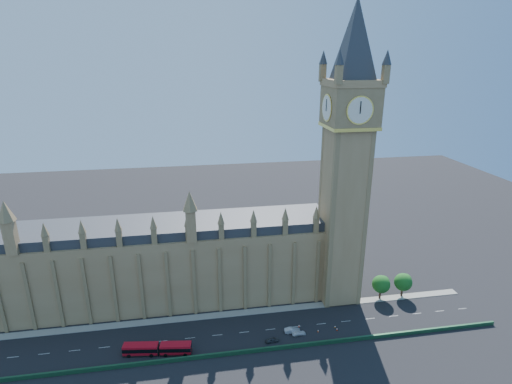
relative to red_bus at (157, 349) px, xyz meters
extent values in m
plane|color=black|center=(20.88, 5.14, -1.67)|extent=(400.00, 400.00, 0.00)
cube|color=#957248|center=(-4.12, 27.14, 10.83)|extent=(120.00, 20.00, 25.00)
cube|color=#2D3035|center=(-4.12, 27.14, 24.83)|extent=(120.00, 18.00, 3.00)
cube|color=#957248|center=(58.88, 19.14, 27.33)|extent=(12.00, 12.00, 58.00)
cube|color=olive|center=(58.88, 19.14, 62.33)|extent=(14.00, 14.00, 12.00)
cylinder|color=silver|center=(58.88, 11.99, 62.33)|extent=(7.20, 0.30, 7.20)
cube|color=#957248|center=(58.88, 19.14, 69.33)|extent=(14.50, 14.50, 2.00)
cube|color=#1E4C2D|center=(20.88, -3.86, -1.07)|extent=(160.00, 0.60, 1.20)
cube|color=gray|center=(20.88, 14.64, -1.59)|extent=(160.00, 3.00, 0.16)
cylinder|color=#382619|center=(72.88, 15.14, 0.33)|extent=(0.70, 0.70, 4.00)
sphere|color=#124415|center=(72.88, 15.14, 3.83)|extent=(6.00, 6.00, 6.00)
sphere|color=#124415|center=(73.68, 15.44, 4.43)|extent=(4.38, 4.38, 4.38)
cylinder|color=#382619|center=(80.88, 15.14, 0.33)|extent=(0.70, 0.70, 4.00)
sphere|color=#124415|center=(80.88, 15.14, 3.83)|extent=(6.00, 6.00, 6.00)
sphere|color=#124415|center=(81.68, 15.44, 4.43)|extent=(4.38, 4.38, 4.38)
cube|color=red|center=(-4.49, 0.61, -0.08)|extent=(9.78, 3.91, 3.17)
cube|color=red|center=(5.04, -0.69, -0.08)|extent=(8.74, 3.77, 3.17)
cube|color=black|center=(-4.49, 0.61, 0.30)|extent=(9.84, 3.97, 1.21)
cube|color=black|center=(5.04, -0.69, 0.30)|extent=(8.79, 3.82, 1.21)
cylinder|color=black|center=(0.01, 0.00, -0.24)|extent=(1.17, 2.63, 2.54)
cylinder|color=black|center=(-7.69, -0.28, -1.14)|extent=(1.09, 0.46, 1.06)
cylinder|color=black|center=(-7.33, 2.34, -1.14)|extent=(1.09, 0.46, 1.06)
cylinder|color=black|center=(-1.65, -1.11, -1.14)|extent=(1.09, 0.46, 1.06)
cylinder|color=black|center=(-1.29, 1.51, -1.14)|extent=(1.09, 0.46, 1.06)
cylinder|color=black|center=(2.18, -1.63, -1.14)|extent=(1.09, 0.46, 1.06)
cylinder|color=black|center=(2.54, 0.99, -1.14)|extent=(1.09, 0.46, 1.06)
cylinder|color=black|center=(7.54, -2.37, -1.14)|extent=(1.09, 0.46, 1.06)
cylinder|color=black|center=(7.90, 0.25, -1.14)|extent=(1.09, 0.46, 1.06)
imported|color=#393C40|center=(32.29, -0.38, -1.02)|extent=(3.97, 1.88, 1.31)
imported|color=#AAABB2|center=(39.04, 2.66, -0.90)|extent=(4.78, 1.92, 1.54)
imported|color=silver|center=(40.70, 1.28, -1.08)|extent=(4.16, 1.83, 1.19)
cube|color=black|center=(52.43, 2.70, -1.65)|extent=(0.38, 0.38, 0.04)
cone|color=orange|center=(52.43, 2.70, -1.35)|extent=(0.42, 0.42, 0.63)
cylinder|color=white|center=(52.43, 2.70, -1.26)|extent=(0.31, 0.31, 0.11)
cube|color=black|center=(46.73, 1.66, -1.65)|extent=(0.49, 0.49, 0.04)
cone|color=#EA460C|center=(46.73, 1.66, -1.33)|extent=(0.54, 0.54, 0.68)
cylinder|color=white|center=(46.73, 1.66, -1.23)|extent=(0.33, 0.33, 0.12)
cube|color=black|center=(52.54, 1.38, -1.65)|extent=(0.52, 0.52, 0.04)
cone|color=red|center=(52.54, 1.38, -1.28)|extent=(0.57, 0.57, 0.78)
cylinder|color=white|center=(52.54, 1.38, -1.17)|extent=(0.38, 0.38, 0.13)
cube|color=black|center=(41.72, 4.84, -1.65)|extent=(0.48, 0.48, 0.04)
cone|color=#FF360D|center=(41.72, 4.84, -1.28)|extent=(0.53, 0.53, 0.77)
cylinder|color=white|center=(41.72, 4.84, -1.17)|extent=(0.37, 0.37, 0.13)
camera|label=1|loc=(12.01, -93.68, 76.06)|focal=28.00mm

